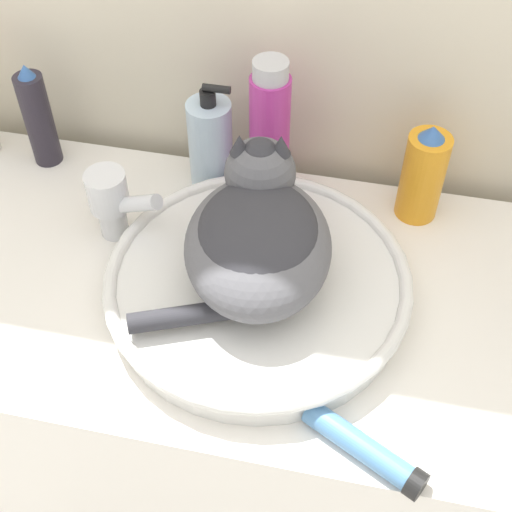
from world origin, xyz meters
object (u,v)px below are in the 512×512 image
object	(u,v)px
cat	(257,232)
cream_tube	(365,449)
faucet	(113,201)
shampoo_bottle_tall	(270,133)
spray_bottle_trigger	(423,175)
soap_pump_bottle	(211,144)
hairspray_can_black	(38,118)

from	to	relation	value
cat	cream_tube	size ratio (longest dim) A/B	1.82
faucet	shampoo_bottle_tall	distance (m)	0.26
cream_tube	spray_bottle_trigger	bearing A→B (deg)	85.55
faucet	soap_pump_bottle	world-z (taller)	soap_pump_bottle
cat	hairspray_can_black	world-z (taller)	cat
soap_pump_bottle	shampoo_bottle_tall	distance (m)	0.10
hairspray_can_black	spray_bottle_trigger	bearing A→B (deg)	-0.00
soap_pump_bottle	cream_tube	distance (m)	0.54
cat	spray_bottle_trigger	world-z (taller)	cat
shampoo_bottle_tall	cream_tube	distance (m)	0.50
faucet	soap_pump_bottle	bearing A→B (deg)	70.90
soap_pump_bottle	hairspray_can_black	distance (m)	0.30
faucet	shampoo_bottle_tall	xyz separation A→B (m)	(0.21, 0.15, 0.05)
shampoo_bottle_tall	spray_bottle_trigger	bearing A→B (deg)	-0.00
soap_pump_bottle	hairspray_can_black	xyz separation A→B (m)	(-0.30, 0.00, 0.01)
cream_tube	shampoo_bottle_tall	bearing A→B (deg)	115.10
hairspray_can_black	cream_tube	bearing A→B (deg)	-36.54
cat	shampoo_bottle_tall	bearing A→B (deg)	-3.27
cat	soap_pump_bottle	bearing A→B (deg)	19.22
cat	spray_bottle_trigger	distance (m)	0.31
faucet	hairspray_can_black	xyz separation A→B (m)	(-0.18, 0.15, 0.02)
cream_tube	soap_pump_bottle	bearing A→B (deg)	124.40
hairspray_can_black	cream_tube	distance (m)	0.75
spray_bottle_trigger	cream_tube	distance (m)	0.45
faucet	cream_tube	distance (m)	0.52
spray_bottle_trigger	hairspray_can_black	bearing A→B (deg)	180.00
cat	soap_pump_bottle	size ratio (longest dim) A/B	1.50
faucet	cream_tube	size ratio (longest dim) A/B	0.81
cat	faucet	xyz separation A→B (m)	(-0.24, 0.07, -0.05)
cat	hairspray_can_black	xyz separation A→B (m)	(-0.42, 0.22, -0.04)
cat	soap_pump_bottle	xyz separation A→B (m)	(-0.12, 0.22, -0.04)
faucet	cream_tube	bearing A→B (deg)	-16.43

